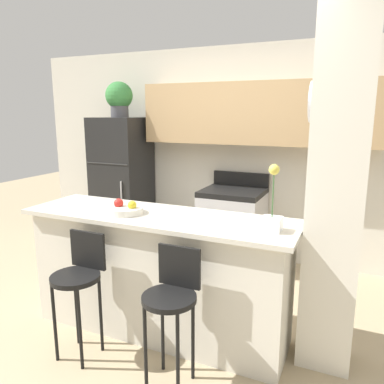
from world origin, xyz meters
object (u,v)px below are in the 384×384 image
bar_stool_left (79,277)px  bar_stool_right (172,298)px  refrigerator (122,184)px  potted_plant_on_fridge (119,98)px  trash_bin (151,243)px  stove_range (232,227)px  orchid_vase (272,214)px  fruit_bowl (125,209)px

bar_stool_left → bar_stool_right: same height
refrigerator → potted_plant_on_fridge: size_ratio=3.91×
refrigerator → bar_stool_left: refrigerator is taller
bar_stool_right → trash_bin: bar_stool_right is taller
stove_range → orchid_vase: orchid_vase is taller
potted_plant_on_fridge → fruit_bowl: (1.15, -1.64, -0.93)m
stove_range → fruit_bowl: size_ratio=3.74×
bar_stool_right → orchid_vase: (0.53, 0.45, 0.50)m
bar_stool_left → fruit_bowl: fruit_bowl is taller
fruit_bowl → potted_plant_on_fridge: bearing=125.1°
potted_plant_on_fridge → fruit_bowl: 2.21m
bar_stool_left → orchid_vase: bearing=19.2°
bar_stool_left → orchid_vase: (1.28, 0.45, 0.50)m
bar_stool_left → trash_bin: bar_stool_left is taller
refrigerator → stove_range: bearing=0.2°
refrigerator → fruit_bowl: (1.15, -1.64, 0.17)m
bar_stool_left → bar_stool_right: bearing=0.0°
stove_range → bar_stool_right: (0.26, -2.07, 0.15)m
refrigerator → bar_stool_right: size_ratio=1.87×
potted_plant_on_fridge → orchid_vase: 2.94m
refrigerator → bar_stool_left: 2.32m
stove_range → orchid_vase: bearing=-64.0°
stove_range → bar_stool_right: stove_range is taller
refrigerator → potted_plant_on_fridge: (-0.00, 0.00, 1.10)m
fruit_bowl → trash_bin: size_ratio=0.75×
fruit_bowl → trash_bin: fruit_bowl is taller
orchid_vase → bar_stool_right: bearing=-139.7°
refrigerator → stove_range: refrigerator is taller
bar_stool_left → potted_plant_on_fridge: potted_plant_on_fridge is taller
bar_stool_right → trash_bin: 2.27m
orchid_vase → trash_bin: orchid_vase is taller
stove_range → potted_plant_on_fridge: (-1.52, -0.00, 1.50)m
potted_plant_on_fridge → trash_bin: 1.86m
bar_stool_left → potted_plant_on_fridge: size_ratio=2.10×
bar_stool_right → potted_plant_on_fridge: potted_plant_on_fridge is taller
potted_plant_on_fridge → orchid_vase: bearing=-35.0°
stove_range → bar_stool_right: bearing=-82.8°
bar_stool_left → potted_plant_on_fridge: bearing=116.4°
bar_stool_right → orchid_vase: bearing=40.3°
bar_stool_left → trash_bin: bearing=104.8°
potted_plant_on_fridge → stove_range: bearing=0.2°
refrigerator → bar_stool_left: size_ratio=1.87×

